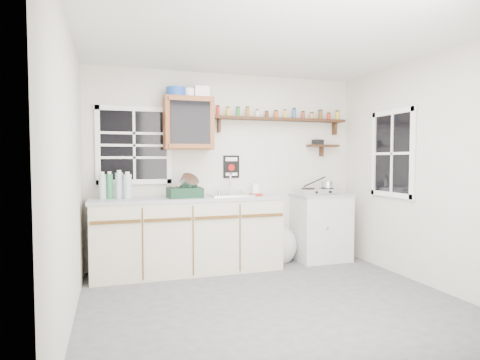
% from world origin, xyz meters
% --- Properties ---
extents(room, '(3.64, 3.24, 2.54)m').
position_xyz_m(room, '(0.00, 0.00, 1.25)').
color(room, '#4A4A4C').
rests_on(room, ground).
extents(main_cabinet, '(2.31, 0.63, 0.92)m').
position_xyz_m(main_cabinet, '(-0.58, 1.30, 0.46)').
color(main_cabinet, beige).
rests_on(main_cabinet, floor).
extents(right_cabinet, '(0.73, 0.57, 0.91)m').
position_xyz_m(right_cabinet, '(1.25, 1.32, 0.46)').
color(right_cabinet, silver).
rests_on(right_cabinet, floor).
extents(sink, '(0.52, 0.44, 0.29)m').
position_xyz_m(sink, '(-0.05, 1.30, 0.93)').
color(sink, silver).
rests_on(sink, main_cabinet).
extents(upper_cabinet, '(0.60, 0.32, 0.65)m').
position_xyz_m(upper_cabinet, '(-0.55, 1.44, 1.82)').
color(upper_cabinet, brown).
rests_on(upper_cabinet, wall_back).
extents(upper_cabinet_clutter, '(0.53, 0.24, 0.14)m').
position_xyz_m(upper_cabinet_clutter, '(-0.58, 1.44, 2.21)').
color(upper_cabinet_clutter, '#1843A1').
rests_on(upper_cabinet_clutter, upper_cabinet).
extents(spice_shelf, '(1.91, 0.18, 0.35)m').
position_xyz_m(spice_shelf, '(0.73, 1.51, 1.93)').
color(spice_shelf, black).
rests_on(spice_shelf, wall_back).
extents(secondary_shelf, '(0.45, 0.16, 0.24)m').
position_xyz_m(secondary_shelf, '(1.36, 1.52, 1.58)').
color(secondary_shelf, black).
rests_on(secondary_shelf, wall_back).
extents(warning_sign, '(0.22, 0.02, 0.30)m').
position_xyz_m(warning_sign, '(0.05, 1.59, 1.28)').
color(warning_sign, black).
rests_on(warning_sign, wall_back).
extents(window_back, '(0.93, 0.03, 0.98)m').
position_xyz_m(window_back, '(-1.20, 1.59, 1.55)').
color(window_back, black).
rests_on(window_back, wall_back).
extents(window_right, '(0.03, 0.78, 1.08)m').
position_xyz_m(window_right, '(1.79, 0.55, 1.45)').
color(window_right, black).
rests_on(window_right, wall_back).
extents(water_bottles, '(0.36, 0.14, 0.33)m').
position_xyz_m(water_bottles, '(-1.42, 1.33, 1.07)').
color(water_bottles, '#A8BAC5').
rests_on(water_bottles, main_cabinet).
extents(dish_rack, '(0.42, 0.33, 0.30)m').
position_xyz_m(dish_rack, '(-0.62, 1.25, 1.02)').
color(dish_rack, black).
rests_on(dish_rack, main_cabinet).
extents(soap_bottle, '(0.10, 0.10, 0.18)m').
position_xyz_m(soap_bottle, '(0.35, 1.47, 1.01)').
color(soap_bottle, white).
rests_on(soap_bottle, main_cabinet).
extents(rag, '(0.17, 0.15, 0.02)m').
position_xyz_m(rag, '(0.25, 1.21, 0.93)').
color(rag, maroon).
rests_on(rag, main_cabinet).
extents(hotplate, '(0.59, 0.33, 0.08)m').
position_xyz_m(hotplate, '(1.19, 1.31, 0.95)').
color(hotplate, silver).
rests_on(hotplate, right_cabinet).
extents(saucepan, '(0.35, 0.27, 0.17)m').
position_xyz_m(saucepan, '(1.33, 1.31, 1.03)').
color(saucepan, silver).
rests_on(saucepan, hotplate).
extents(trash_bag, '(0.47, 0.42, 0.53)m').
position_xyz_m(trash_bag, '(0.65, 1.40, 0.23)').
color(trash_bag, beige).
rests_on(trash_bag, floor).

